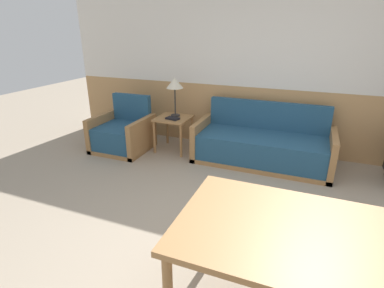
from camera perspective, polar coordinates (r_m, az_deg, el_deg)
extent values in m
plane|color=gray|center=(2.78, 7.69, -20.94)|extent=(16.00, 16.00, 0.00)
cube|color=tan|center=(4.87, 15.84, 4.27)|extent=(7.20, 0.06, 1.00)
cube|color=silver|center=(4.67, 17.60, 20.29)|extent=(7.20, 0.06, 1.70)
cube|color=#9E7042|center=(4.52, 12.89, -3.12)|extent=(1.93, 0.81, 0.06)
cube|color=navy|center=(4.42, 13.07, -0.74)|extent=(1.77, 0.73, 0.36)
cube|color=navy|center=(4.65, 14.23, 5.33)|extent=(1.77, 0.10, 0.42)
cube|color=#9E7042|center=(4.63, 1.86, 1.38)|extent=(0.08, 0.81, 0.56)
cube|color=#9E7042|center=(4.41, 25.04, -1.80)|extent=(0.08, 0.81, 0.56)
cube|color=#9E7042|center=(5.01, -12.96, -0.67)|extent=(0.83, 0.78, 0.06)
cube|color=navy|center=(4.92, -13.28, 1.45)|extent=(0.67, 0.70, 0.35)
cube|color=navy|center=(5.09, -11.37, 6.87)|extent=(0.67, 0.10, 0.43)
cube|color=#9E7042|center=(5.14, -16.64, 2.44)|extent=(0.08, 0.78, 0.55)
cube|color=#9E7042|center=(4.73, -9.44, 1.42)|extent=(0.08, 0.78, 0.55)
cube|color=#9E7042|center=(4.72, -3.59, 4.91)|extent=(0.51, 0.51, 0.03)
cylinder|color=#9E7042|center=(4.71, -7.18, 1.26)|extent=(0.04, 0.04, 0.52)
cylinder|color=#9E7042|center=(4.52, -2.13, 0.53)|extent=(0.04, 0.04, 0.52)
cylinder|color=#9E7042|center=(5.09, -4.75, 2.90)|extent=(0.04, 0.04, 0.52)
cylinder|color=#9E7042|center=(4.91, 0.00, 2.28)|extent=(0.04, 0.04, 0.52)
cylinder|color=#262628|center=(4.79, -3.18, 5.48)|extent=(0.14, 0.14, 0.02)
cylinder|color=#262628|center=(4.73, -3.24, 8.07)|extent=(0.02, 0.02, 0.42)
cone|color=beige|center=(4.67, -3.31, 11.54)|extent=(0.26, 0.26, 0.16)
cube|color=black|center=(4.61, -3.71, 4.88)|extent=(0.22, 0.15, 0.03)
cube|color=#9E7042|center=(1.93, 23.34, -16.30)|extent=(1.68, 0.94, 0.04)
cylinder|color=#9E7042|center=(2.55, 3.79, -14.82)|extent=(0.06, 0.06, 0.72)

